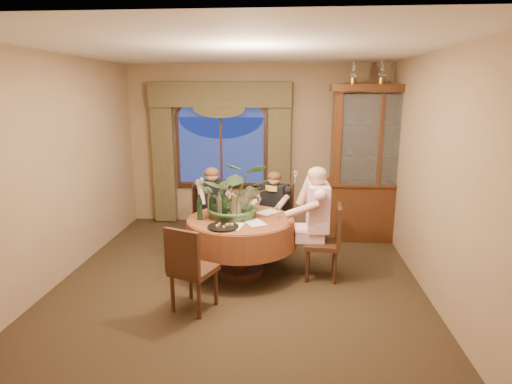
# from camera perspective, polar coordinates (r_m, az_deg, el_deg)

# --- Properties ---
(floor) EXTENTS (5.00, 5.00, 0.00)m
(floor) POSITION_cam_1_polar(r_m,az_deg,el_deg) (5.57, -2.19, -11.60)
(floor) COLOR black
(floor) RESTS_ON ground
(wall_back) EXTENTS (4.50, 0.00, 4.50)m
(wall_back) POSITION_cam_1_polar(r_m,az_deg,el_deg) (7.60, -0.08, 6.20)
(wall_back) COLOR olive
(wall_back) RESTS_ON ground
(wall_right) EXTENTS (0.00, 5.00, 5.00)m
(wall_right) POSITION_cam_1_polar(r_m,az_deg,el_deg) (5.36, 22.31, 2.13)
(wall_right) COLOR olive
(wall_right) RESTS_ON ground
(ceiling) EXTENTS (5.00, 5.00, 0.00)m
(ceiling) POSITION_cam_1_polar(r_m,az_deg,el_deg) (5.07, -2.48, 18.43)
(ceiling) COLOR white
(ceiling) RESTS_ON wall_back
(window) EXTENTS (1.62, 0.10, 1.32)m
(window) POSITION_cam_1_polar(r_m,az_deg,el_deg) (7.62, -4.65, 5.41)
(window) COLOR navy
(window) RESTS_ON wall_back
(arched_transom) EXTENTS (1.60, 0.06, 0.44)m
(arched_transom) POSITION_cam_1_polar(r_m,az_deg,el_deg) (7.55, -4.77, 11.28)
(arched_transom) COLOR navy
(arched_transom) RESTS_ON wall_back
(drapery_left) EXTENTS (0.38, 0.14, 2.32)m
(drapery_left) POSITION_cam_1_polar(r_m,az_deg,el_deg) (7.81, -12.19, 4.46)
(drapery_left) COLOR #443D24
(drapery_left) RESTS_ON floor
(drapery_right) EXTENTS (0.38, 0.14, 2.32)m
(drapery_right) POSITION_cam_1_polar(r_m,az_deg,el_deg) (7.49, 3.13, 4.37)
(drapery_right) COLOR #443D24
(drapery_right) RESTS_ON floor
(swag_valance) EXTENTS (2.45, 0.16, 0.42)m
(swag_valance) POSITION_cam_1_polar(r_m,az_deg,el_deg) (7.46, -4.90, 12.79)
(swag_valance) COLOR #443D24
(swag_valance) RESTS_ON wall_back
(dining_table) EXTENTS (1.47, 1.47, 0.75)m
(dining_table) POSITION_cam_1_polar(r_m,az_deg,el_deg) (5.64, -2.04, -7.14)
(dining_table) COLOR maroon
(dining_table) RESTS_ON floor
(china_cabinet) EXTENTS (1.50, 0.59, 2.44)m
(china_cabinet) POSITION_cam_1_polar(r_m,az_deg,el_deg) (6.99, 15.70, 3.57)
(china_cabinet) COLOR #351A0E
(china_cabinet) RESTS_ON floor
(oil_lamp_left) EXTENTS (0.11, 0.11, 0.34)m
(oil_lamp_left) POSITION_cam_1_polar(r_m,az_deg,el_deg) (6.83, 12.83, 15.23)
(oil_lamp_left) COLOR #A5722D
(oil_lamp_left) RESTS_ON china_cabinet
(oil_lamp_center) EXTENTS (0.11, 0.11, 0.34)m
(oil_lamp_center) POSITION_cam_1_polar(r_m,az_deg,el_deg) (6.90, 16.45, 15.00)
(oil_lamp_center) COLOR #A5722D
(oil_lamp_center) RESTS_ON china_cabinet
(oil_lamp_right) EXTENTS (0.11, 0.11, 0.34)m
(oil_lamp_right) POSITION_cam_1_polar(r_m,az_deg,el_deg) (7.00, 19.97, 14.72)
(oil_lamp_right) COLOR #A5722D
(oil_lamp_right) RESTS_ON china_cabinet
(chair_right) EXTENTS (0.45, 0.45, 0.96)m
(chair_right) POSITION_cam_1_polar(r_m,az_deg,el_deg) (5.52, 8.76, -6.63)
(chair_right) COLOR black
(chair_right) RESTS_ON floor
(chair_back_right) EXTENTS (0.55, 0.55, 0.96)m
(chair_back_right) POSITION_cam_1_polar(r_m,az_deg,el_deg) (6.50, 2.54, -3.36)
(chair_back_right) COLOR black
(chair_back_right) RESTS_ON floor
(chair_back) EXTENTS (0.58, 0.58, 0.96)m
(chair_back) POSITION_cam_1_polar(r_m,az_deg,el_deg) (6.48, -6.03, -3.49)
(chair_back) COLOR black
(chair_back) RESTS_ON floor
(chair_front_left) EXTENTS (0.55, 0.55, 0.96)m
(chair_front_left) POSITION_cam_1_polar(r_m,az_deg,el_deg) (4.76, -8.29, -9.96)
(chair_front_left) COLOR black
(chair_front_left) RESTS_ON floor
(person_pink) EXTENTS (0.49, 0.53, 1.43)m
(person_pink) POSITION_cam_1_polar(r_m,az_deg,el_deg) (5.55, 8.19, -3.91)
(person_pink) COLOR beige
(person_pink) RESTS_ON floor
(person_back) EXTENTS (0.61, 0.60, 1.27)m
(person_back) POSITION_cam_1_polar(r_m,az_deg,el_deg) (6.40, -5.91, -2.27)
(person_back) COLOR black
(person_back) RESTS_ON floor
(person_scarf) EXTENTS (0.56, 0.55, 1.21)m
(person_scarf) POSITION_cam_1_polar(r_m,az_deg,el_deg) (6.35, 2.46, -2.58)
(person_scarf) COLOR black
(person_scarf) RESTS_ON floor
(stoneware_vase) EXTENTS (0.16, 0.16, 0.29)m
(stoneware_vase) POSITION_cam_1_polar(r_m,az_deg,el_deg) (5.60, -2.79, -1.72)
(stoneware_vase) COLOR #8D6C56
(stoneware_vase) RESTS_ON dining_table
(centerpiece_plant) EXTENTS (1.00, 1.11, 0.87)m
(centerpiece_plant) POSITION_cam_1_polar(r_m,az_deg,el_deg) (5.47, -2.74, 3.17)
(centerpiece_plant) COLOR #37502E
(centerpiece_plant) RESTS_ON dining_table
(olive_bowl) EXTENTS (0.16, 0.16, 0.05)m
(olive_bowl) POSITION_cam_1_polar(r_m,az_deg,el_deg) (5.50, -1.31, -3.30)
(olive_bowl) COLOR #425429
(olive_bowl) RESTS_ON dining_table
(cheese_platter) EXTENTS (0.38, 0.38, 0.02)m
(cheese_platter) POSITION_cam_1_polar(r_m,az_deg,el_deg) (5.15, -4.41, -4.66)
(cheese_platter) COLOR black
(cheese_platter) RESTS_ON dining_table
(wine_bottle_0) EXTENTS (0.07, 0.07, 0.33)m
(wine_bottle_0) POSITION_cam_1_polar(r_m,az_deg,el_deg) (5.51, -5.93, -1.81)
(wine_bottle_0) COLOR black
(wine_bottle_0) RESTS_ON dining_table
(wine_bottle_1) EXTENTS (0.07, 0.07, 0.33)m
(wine_bottle_1) POSITION_cam_1_polar(r_m,az_deg,el_deg) (5.65, -6.11, -1.45)
(wine_bottle_1) COLOR tan
(wine_bottle_1) RESTS_ON dining_table
(wine_bottle_2) EXTENTS (0.07, 0.07, 0.33)m
(wine_bottle_2) POSITION_cam_1_polar(r_m,az_deg,el_deg) (5.73, -4.60, -1.19)
(wine_bottle_2) COLOR black
(wine_bottle_2) RESTS_ON dining_table
(wine_bottle_3) EXTENTS (0.07, 0.07, 0.33)m
(wine_bottle_3) POSITION_cam_1_polar(r_m,az_deg,el_deg) (5.43, -4.20, -2.01)
(wine_bottle_3) COLOR black
(wine_bottle_3) RESTS_ON dining_table
(wine_bottle_4) EXTENTS (0.07, 0.07, 0.33)m
(wine_bottle_4) POSITION_cam_1_polar(r_m,az_deg,el_deg) (5.53, -4.90, -1.74)
(wine_bottle_4) COLOR tan
(wine_bottle_4) RESTS_ON dining_table
(wine_bottle_5) EXTENTS (0.07, 0.07, 0.33)m
(wine_bottle_5) POSITION_cam_1_polar(r_m,az_deg,el_deg) (5.46, -7.52, -2.00)
(wine_bottle_5) COLOR black
(wine_bottle_5) RESTS_ON dining_table
(tasting_paper_0) EXTENTS (0.33, 0.36, 0.00)m
(tasting_paper_0) POSITION_cam_1_polar(r_m,az_deg,el_deg) (5.32, -0.16, -4.10)
(tasting_paper_0) COLOR white
(tasting_paper_0) RESTS_ON dining_table
(tasting_paper_1) EXTENTS (0.35, 0.37, 0.00)m
(tasting_paper_1) POSITION_cam_1_polar(r_m,az_deg,el_deg) (5.77, 1.66, -2.70)
(tasting_paper_1) COLOR white
(tasting_paper_1) RESTS_ON dining_table
(tasting_paper_2) EXTENTS (0.26, 0.33, 0.00)m
(tasting_paper_2) POSITION_cam_1_polar(r_m,az_deg,el_deg) (5.20, -3.01, -4.55)
(tasting_paper_2) COLOR white
(tasting_paper_2) RESTS_ON dining_table
(wine_glass_person_pink) EXTENTS (0.07, 0.07, 0.18)m
(wine_glass_person_pink) POSITION_cam_1_polar(r_m,az_deg,el_deg) (5.49, 2.99, -2.65)
(wine_glass_person_pink) COLOR silver
(wine_glass_person_pink) RESTS_ON dining_table
(wine_glass_person_back) EXTENTS (0.07, 0.07, 0.18)m
(wine_glass_person_back) POSITION_cam_1_polar(r_m,az_deg,el_deg) (5.92, -4.18, -1.45)
(wine_glass_person_back) COLOR silver
(wine_glass_person_back) RESTS_ON dining_table
(wine_glass_person_scarf) EXTENTS (0.07, 0.07, 0.18)m
(wine_glass_person_scarf) POSITION_cam_1_polar(r_m,az_deg,el_deg) (5.90, 0.41, -1.47)
(wine_glass_person_scarf) COLOR silver
(wine_glass_person_scarf) RESTS_ON dining_table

